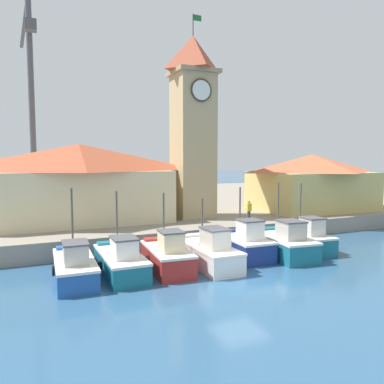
% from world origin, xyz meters
% --- Properties ---
extents(ground_plane, '(300.00, 300.00, 0.00)m').
position_xyz_m(ground_plane, '(0.00, 0.00, 0.00)').
color(ground_plane, '#2D567A').
extents(quay_wharf, '(120.00, 40.00, 1.19)m').
position_xyz_m(quay_wharf, '(0.00, 26.93, 0.59)').
color(quay_wharf, gray).
rests_on(quay_wharf, ground).
extents(fishing_boat_far_left, '(2.01, 5.06, 4.39)m').
position_xyz_m(fishing_boat_far_left, '(-7.12, 3.38, 0.69)').
color(fishing_boat_far_left, '#2356A8').
rests_on(fishing_boat_far_left, ground).
extents(fishing_boat_left_outer, '(1.97, 5.13, 4.17)m').
position_xyz_m(fishing_boat_left_outer, '(-4.89, 3.38, 0.70)').
color(fishing_boat_left_outer, '#196B7F').
rests_on(fishing_boat_left_outer, ground).
extents(fishing_boat_left_inner, '(2.12, 4.62, 4.02)m').
position_xyz_m(fishing_boat_left_inner, '(-2.50, 3.09, 0.77)').
color(fishing_boat_left_inner, '#AD2823').
rests_on(fishing_boat_left_inner, ground).
extents(fishing_boat_mid_left, '(1.99, 5.25, 3.62)m').
position_xyz_m(fishing_boat_mid_left, '(-0.18, 2.98, 0.75)').
color(fishing_boat_mid_left, silver).
rests_on(fishing_boat_mid_left, ground).
extents(fishing_boat_center, '(2.23, 4.15, 4.15)m').
position_xyz_m(fishing_boat_center, '(2.48, 3.56, 0.81)').
color(fishing_boat_center, navy).
rests_on(fishing_boat_center, ground).
extents(fishing_boat_mid_right, '(2.58, 5.00, 4.41)m').
position_xyz_m(fishing_boat_mid_right, '(4.80, 2.90, 0.79)').
color(fishing_boat_mid_right, '#196B7F').
rests_on(fishing_boat_mid_right, ground).
extents(fishing_boat_right_inner, '(2.13, 4.30, 4.27)m').
position_xyz_m(fishing_boat_right_inner, '(6.88, 3.42, 0.76)').
color(fishing_boat_right_inner, '#196B7F').
rests_on(fishing_boat_right_inner, ground).
extents(clock_tower, '(3.37, 3.37, 15.68)m').
position_xyz_m(clock_tower, '(3.00, 12.13, 8.65)').
color(clock_tower, tan).
rests_on(clock_tower, quay_wharf).
extents(warehouse_left, '(13.20, 5.52, 5.69)m').
position_xyz_m(warehouse_left, '(-5.64, 12.64, 4.10)').
color(warehouse_left, beige).
rests_on(warehouse_left, quay_wharf).
extents(warehouse_right, '(10.51, 7.33, 5.04)m').
position_xyz_m(warehouse_right, '(14.77, 11.82, 3.76)').
color(warehouse_right, tan).
rests_on(warehouse_right, quay_wharf).
extents(port_crane_near, '(2.00, 8.71, 19.88)m').
position_xyz_m(port_crane_near, '(-8.44, 24.65, 8.98)').
color(port_crane_near, '#353539').
rests_on(port_crane_near, quay_wharf).
extents(dock_worker_near_tower, '(0.34, 0.22, 1.62)m').
position_xyz_m(dock_worker_near_tower, '(5.58, 7.95, 2.03)').
color(dock_worker_near_tower, '#33333D').
rests_on(dock_worker_near_tower, quay_wharf).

